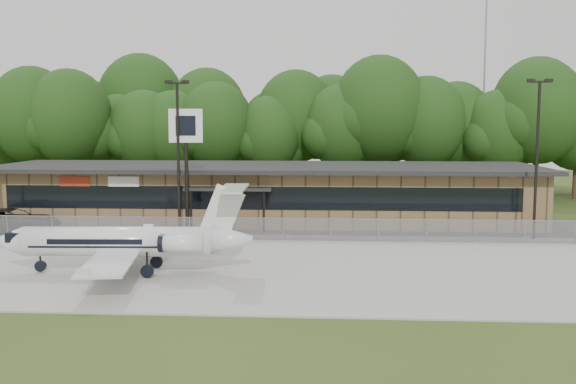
# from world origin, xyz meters

# --- Properties ---
(ground) EXTENTS (160.00, 160.00, 0.00)m
(ground) POSITION_xyz_m (0.00, 0.00, 0.00)
(ground) COLOR #334518
(ground) RESTS_ON ground
(apron) EXTENTS (64.00, 18.00, 0.08)m
(apron) POSITION_xyz_m (0.00, 8.00, 0.04)
(apron) COLOR #9E9B93
(apron) RESTS_ON ground
(parking_lot) EXTENTS (50.00, 9.00, 0.06)m
(parking_lot) POSITION_xyz_m (0.00, 19.50, 0.03)
(parking_lot) COLOR #383835
(parking_lot) RESTS_ON ground
(terminal) EXTENTS (41.00, 11.65, 4.30)m
(terminal) POSITION_xyz_m (-0.00, 23.94, 2.18)
(terminal) COLOR olive
(terminal) RESTS_ON ground
(fence) EXTENTS (46.00, 0.04, 1.52)m
(fence) POSITION_xyz_m (0.00, 15.00, 0.78)
(fence) COLOR gray
(fence) RESTS_ON ground
(treeline) EXTENTS (72.00, 12.00, 15.00)m
(treeline) POSITION_xyz_m (0.00, 42.00, 7.50)
(treeline) COLOR #1C3711
(treeline) RESTS_ON ground
(radio_mast) EXTENTS (0.20, 0.20, 25.00)m
(radio_mast) POSITION_xyz_m (22.00, 48.00, 12.50)
(radio_mast) COLOR gray
(radio_mast) RESTS_ON ground
(light_pole_mid) EXTENTS (1.55, 0.30, 10.23)m
(light_pole_mid) POSITION_xyz_m (-5.00, 16.50, 5.98)
(light_pole_mid) COLOR black
(light_pole_mid) RESTS_ON ground
(light_pole_right) EXTENTS (1.55, 0.30, 10.23)m
(light_pole_right) POSITION_xyz_m (18.00, 16.50, 5.98)
(light_pole_right) COLOR black
(light_pole_right) RESTS_ON ground
(business_jet) EXTENTS (13.22, 11.76, 4.45)m
(business_jet) POSITION_xyz_m (-5.07, 5.69, 1.59)
(business_jet) COLOR silver
(business_jet) RESTS_ON ground
(suv) EXTENTS (6.57, 3.52, 1.75)m
(suv) POSITION_xyz_m (-16.44, 16.52, 0.88)
(suv) COLOR #27272A
(suv) RESTS_ON ground
(pole_sign) EXTENTS (2.21, 0.64, 8.40)m
(pole_sign) POSITION_xyz_m (-4.54, 16.80, 6.43)
(pole_sign) COLOR black
(pole_sign) RESTS_ON ground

